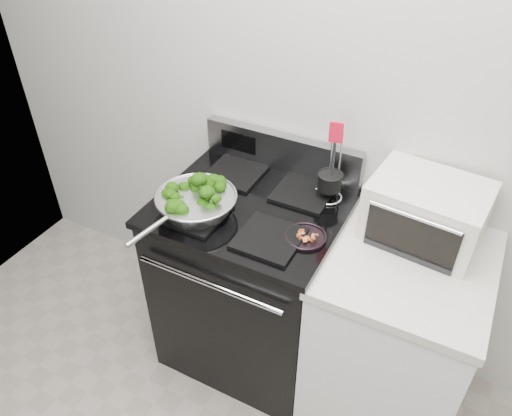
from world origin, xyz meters
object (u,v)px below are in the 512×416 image
Objects in this scene: bacon_plate at (306,235)px; toaster_oven at (426,211)px; gas_range at (252,280)px; utensil_holder at (329,185)px; skillet at (196,202)px.

toaster_oven reaches higher than bacon_plate.
gas_range reaches higher than bacon_plate.
utensil_holder is at bearing 92.98° from bacon_plate.
skillet is 0.47m from bacon_plate.
bacon_plate is at bearing -140.48° from toaster_oven.
bacon_plate is (0.46, 0.06, -0.04)m from skillet.
utensil_holder is at bearing -178.16° from toaster_oven.
gas_range is 0.63m from utensil_holder.
toaster_oven is (0.68, 0.16, 0.56)m from gas_range.
utensil_holder is at bearing 47.46° from skillet.
gas_range is at bearing 52.52° from skillet.
skillet is 0.91m from toaster_oven.
skillet is (-0.17, -0.16, 0.52)m from gas_range.
toaster_oven is at bearing 12.99° from gas_range.
gas_range is 0.57m from skillet.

